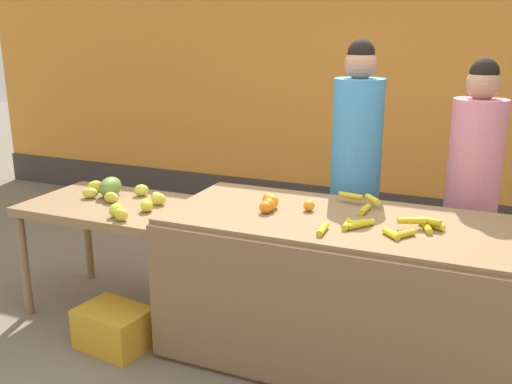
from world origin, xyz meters
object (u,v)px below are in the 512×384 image
(vendor_woman_blue_shirt, at_px, (355,178))
(produce_sack, at_px, (269,251))
(produce_crate, at_px, (114,328))
(vendor_woman_pink_shirt, at_px, (471,195))

(vendor_woman_blue_shirt, distance_m, produce_sack, 0.97)
(vendor_woman_blue_shirt, bearing_deg, produce_crate, -136.49)
(produce_sack, bearing_deg, produce_crate, -113.49)
(produce_crate, distance_m, produce_sack, 1.39)
(vendor_woman_blue_shirt, xyz_separation_m, produce_sack, (-0.68, 0.10, -0.69))
(vendor_woman_pink_shirt, bearing_deg, produce_crate, -147.60)
(vendor_woman_pink_shirt, relative_size, produce_sack, 3.31)
(vendor_woman_pink_shirt, height_order, produce_crate, vendor_woman_pink_shirt)
(produce_crate, xyz_separation_m, produce_sack, (0.55, 1.27, 0.14))
(vendor_woman_pink_shirt, xyz_separation_m, produce_crate, (-1.98, -1.26, -0.76))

